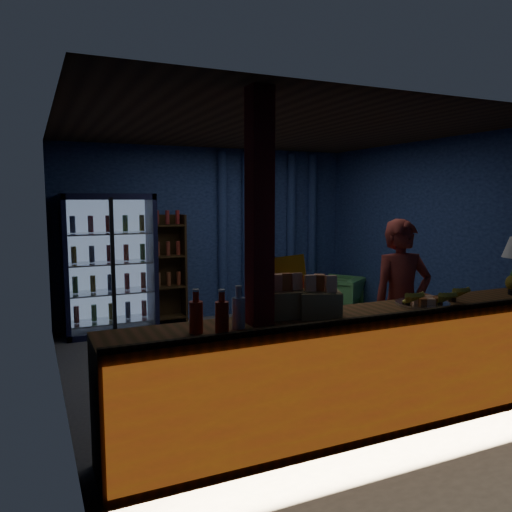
{
  "coord_description": "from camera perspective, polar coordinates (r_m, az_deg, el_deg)",
  "views": [
    {
      "loc": [
        -2.52,
        -5.06,
        1.85
      ],
      "look_at": [
        -0.3,
        -0.2,
        1.22
      ],
      "focal_mm": 35.0,
      "sensor_mm": 36.0,
      "label": 1
    }
  ],
  "objects": [
    {
      "name": "snack_box_left",
      "position": [
        3.81,
        7.3,
        -5.24
      ],
      "size": [
        0.38,
        0.35,
        0.32
      ],
      "color": "tan",
      "rests_on": "counter"
    },
    {
      "name": "shopkeeper",
      "position": [
        4.99,
        16.28,
        -5.41
      ],
      "size": [
        0.67,
        0.5,
        1.65
      ],
      "primitive_type": "imported",
      "rotation": [
        0.0,
        0.0,
        -0.19
      ],
      "color": "maroon",
      "rests_on": "ground"
    },
    {
      "name": "curtain_folds",
      "position": [
        8.04,
        1.52,
        2.79
      ],
      "size": [
        1.74,
        0.14,
        2.5
      ],
      "color": "navy",
      "rests_on": "room_walls"
    },
    {
      "name": "support_post",
      "position": [
        3.53,
        0.39,
        -2.23
      ],
      "size": [
        0.16,
        0.16,
        2.6
      ],
      "primitive_type": "cube",
      "color": "maroon",
      "rests_on": "ground"
    },
    {
      "name": "yellow_sign",
      "position": [
        3.88,
        3.05,
        -3.36
      ],
      "size": [
        0.56,
        0.29,
        0.44
      ],
      "color": "orange",
      "rests_on": "counter"
    },
    {
      "name": "ground",
      "position": [
        5.95,
        1.88,
        -11.4
      ],
      "size": [
        4.6,
        4.6,
        0.0
      ],
      "primitive_type": "plane",
      "color": "#515154",
      "rests_on": "ground"
    },
    {
      "name": "counter",
      "position": [
        4.26,
        13.66,
        -12.26
      ],
      "size": [
        4.4,
        0.57,
        0.99
      ],
      "color": "brown",
      "rests_on": "ground"
    },
    {
      "name": "snack_box_centre",
      "position": [
        3.8,
        3.4,
        -5.16
      ],
      "size": [
        0.34,
        0.29,
        0.33
      ],
      "color": "tan",
      "rests_on": "counter"
    },
    {
      "name": "pastry_tray",
      "position": [
        4.43,
        18.5,
        -5.02
      ],
      "size": [
        0.45,
        0.45,
        0.07
      ],
      "color": "silver",
      "rests_on": "counter"
    },
    {
      "name": "side_table",
      "position": [
        7.61,
        5.52,
        -5.48
      ],
      "size": [
        0.53,
        0.39,
        0.58
      ],
      "color": "#372611",
      "rests_on": "ground"
    },
    {
      "name": "beverage_cooler",
      "position": [
        7.11,
        -16.47,
        -0.97
      ],
      "size": [
        1.2,
        0.62,
        1.9
      ],
      "color": "black",
      "rests_on": "ground"
    },
    {
      "name": "framed_picture",
      "position": [
        7.91,
        0.69,
        5.99
      ],
      "size": [
        0.36,
        0.04,
        0.28
      ],
      "color": "gold",
      "rests_on": "room_walls"
    },
    {
      "name": "banana_bunches",
      "position": [
        4.42,
        19.91,
        -4.37
      ],
      "size": [
        0.73,
        0.29,
        0.16
      ],
      "color": "gold",
      "rests_on": "counter"
    },
    {
      "name": "soda_bottles",
      "position": [
        3.38,
        -4.24,
        -6.62
      ],
      "size": [
        0.4,
        0.17,
        0.3
      ],
      "color": "red",
      "rests_on": "counter"
    },
    {
      "name": "bottle_shelf",
      "position": [
        7.42,
        -10.08,
        -1.56
      ],
      "size": [
        0.5,
        0.28,
        1.6
      ],
      "color": "#372611",
      "rests_on": "ground"
    },
    {
      "name": "green_chair",
      "position": [
        8.01,
        9.54,
        -4.49
      ],
      "size": [
        0.92,
        0.93,
        0.61
      ],
      "primitive_type": "imported",
      "rotation": [
        0.0,
        0.0,
        3.75
      ],
      "color": "#53A756",
      "rests_on": "ground"
    },
    {
      "name": "room_walls",
      "position": [
        5.66,
        1.94,
        3.87
      ],
      "size": [
        4.6,
        4.6,
        4.6
      ],
      "color": "navy",
      "rests_on": "ground"
    }
  ]
}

